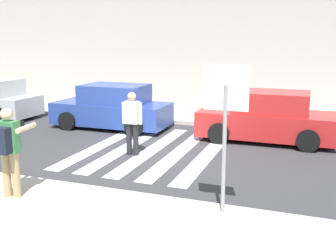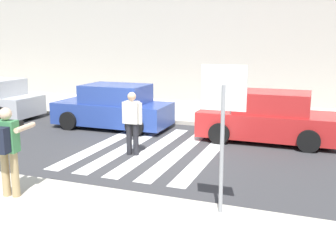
# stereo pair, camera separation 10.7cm
# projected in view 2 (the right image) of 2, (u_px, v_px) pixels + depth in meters

# --- Properties ---
(ground_plane) EXTENTS (120.00, 120.00, 0.00)m
(ground_plane) POSITION_uv_depth(u_px,v_px,m) (151.00, 151.00, 11.10)
(ground_plane) COLOR #38383A
(sidewalk_far) EXTENTS (60.00, 4.80, 0.14)m
(sidewalk_far) POSITION_uv_depth(u_px,v_px,m) (206.00, 112.00, 16.60)
(sidewalk_far) COLOR beige
(sidewalk_far) RESTS_ON ground
(building_facade_far) EXTENTS (56.00, 4.00, 5.36)m
(building_facade_far) POSITION_uv_depth(u_px,v_px,m) (230.00, 48.00, 20.14)
(building_facade_far) COLOR #ADA89E
(building_facade_far) RESTS_ON ground
(crosswalk_stripe_0) EXTENTS (0.44, 5.20, 0.01)m
(crosswalk_stripe_0) POSITION_uv_depth(u_px,v_px,m) (104.00, 144.00, 11.84)
(crosswalk_stripe_0) COLOR silver
(crosswalk_stripe_0) RESTS_ON ground
(crosswalk_stripe_1) EXTENTS (0.44, 5.20, 0.01)m
(crosswalk_stripe_1) POSITION_uv_depth(u_px,v_px,m) (128.00, 146.00, 11.56)
(crosswalk_stripe_1) COLOR silver
(crosswalk_stripe_1) RESTS_ON ground
(crosswalk_stripe_2) EXTENTS (0.44, 5.20, 0.01)m
(crosswalk_stripe_2) POSITION_uv_depth(u_px,v_px,m) (153.00, 149.00, 11.28)
(crosswalk_stripe_2) COLOR silver
(crosswalk_stripe_2) RESTS_ON ground
(crosswalk_stripe_3) EXTENTS (0.44, 5.20, 0.01)m
(crosswalk_stripe_3) POSITION_uv_depth(u_px,v_px,m) (180.00, 152.00, 11.01)
(crosswalk_stripe_3) COLOR silver
(crosswalk_stripe_3) RESTS_ON ground
(crosswalk_stripe_4) EXTENTS (0.44, 5.20, 0.01)m
(crosswalk_stripe_4) POSITION_uv_depth(u_px,v_px,m) (207.00, 155.00, 10.73)
(crosswalk_stripe_4) COLOR silver
(crosswalk_stripe_4) RESTS_ON ground
(stop_sign) EXTENTS (0.76, 0.08, 2.56)m
(stop_sign) POSITION_uv_depth(u_px,v_px,m) (223.00, 107.00, 6.52)
(stop_sign) COLOR gray
(stop_sign) RESTS_ON sidewalk_near
(photographer_with_backpack) EXTENTS (0.65, 0.89, 1.72)m
(photographer_with_backpack) POSITION_uv_depth(u_px,v_px,m) (7.00, 145.00, 7.34)
(photographer_with_backpack) COLOR tan
(photographer_with_backpack) RESTS_ON sidewalk_near
(pedestrian_crossing) EXTENTS (0.58, 0.25, 1.72)m
(pedestrian_crossing) POSITION_uv_depth(u_px,v_px,m) (132.00, 120.00, 10.55)
(pedestrian_crossing) COLOR #232328
(pedestrian_crossing) RESTS_ON ground
(parked_car_blue) EXTENTS (4.10, 1.92, 1.55)m
(parked_car_blue) POSITION_uv_depth(u_px,v_px,m) (114.00, 108.00, 13.91)
(parked_car_blue) COLOR #284293
(parked_car_blue) RESTS_ON ground
(parked_car_red) EXTENTS (4.10, 1.92, 1.55)m
(parked_car_red) POSITION_uv_depth(u_px,v_px,m) (268.00, 118.00, 12.06)
(parked_car_red) COLOR red
(parked_car_red) RESTS_ON ground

